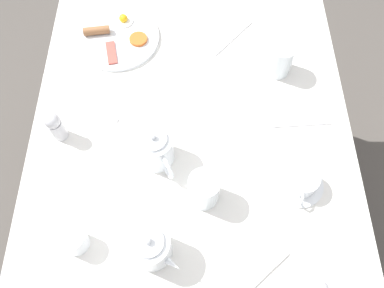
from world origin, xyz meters
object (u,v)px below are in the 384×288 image
object	(u,v)px
teapot_far	(156,149)
water_glass_tall	(280,59)
creamer_jug	(74,241)
fork_by_plate	(302,124)
pepper_grinder	(56,126)
spoon_for_tea	(99,107)
knife_by_plate	(233,38)
breakfast_plate	(118,37)
teacup_with_saucer_left	(302,182)
teapot_near	(151,246)
napkin_folded	(255,256)
water_glass_short	(204,189)

from	to	relation	value
teapot_far	water_glass_tall	world-z (taller)	teapot_far
creamer_jug	fork_by_plate	distance (m)	0.72
pepper_grinder	fork_by_plate	distance (m)	0.72
water_glass_tall	spoon_for_tea	world-z (taller)	water_glass_tall
creamer_jug	knife_by_plate	xyz separation A→B (m)	(-0.44, -0.69, -0.03)
breakfast_plate	teacup_with_saucer_left	size ratio (longest dim) A/B	2.05
teapot_near	napkin_folded	world-z (taller)	teapot_near
breakfast_plate	fork_by_plate	world-z (taller)	breakfast_plate
water_glass_tall	napkin_folded	bearing A→B (deg)	78.71
breakfast_plate	spoon_for_tea	distance (m)	0.28
water_glass_tall	fork_by_plate	distance (m)	0.22
breakfast_plate	teapot_far	distance (m)	0.47
pepper_grinder	creamer_jug	bearing A→B (deg)	105.50
teapot_near	water_glass_tall	xyz separation A→B (m)	(-0.38, -0.57, -0.00)
teapot_near	pepper_grinder	distance (m)	0.44
spoon_for_tea	napkin_folded	bearing A→B (deg)	135.02
napkin_folded	spoon_for_tea	world-z (taller)	napkin_folded
creamer_jug	spoon_for_tea	world-z (taller)	creamer_jug
breakfast_plate	knife_by_plate	xyz separation A→B (m)	(-0.39, -0.00, -0.01)
napkin_folded	knife_by_plate	distance (m)	0.72
teapot_near	napkin_folded	size ratio (longest dim) A/B	0.93
fork_by_plate	knife_by_plate	distance (m)	0.39
teapot_far	fork_by_plate	xyz separation A→B (m)	(-0.43, -0.11, -0.05)
teapot_near	creamer_jug	distance (m)	0.20
spoon_for_tea	pepper_grinder	bearing A→B (deg)	44.29
pepper_grinder	napkin_folded	bearing A→B (deg)	147.26
teacup_with_saucer_left	napkin_folded	bearing A→B (deg)	54.04
teapot_near	water_glass_short	world-z (taller)	teapot_near
teacup_with_saucer_left	teapot_near	bearing A→B (deg)	23.94
teapot_near	knife_by_plate	world-z (taller)	teapot_near
pepper_grinder	spoon_for_tea	xyz separation A→B (m)	(-0.10, -0.10, -0.05)
breakfast_plate	water_glass_tall	distance (m)	0.54
teacup_with_saucer_left	pepper_grinder	bearing A→B (deg)	-13.13
teacup_with_saucer_left	napkin_folded	xyz separation A→B (m)	(0.14, 0.19, -0.02)
breakfast_plate	spoon_for_tea	bearing A→B (deg)	82.16
fork_by_plate	spoon_for_tea	distance (m)	0.62
teapot_near	knife_by_plate	size ratio (longest dim) A/B	1.05
teapot_far	pepper_grinder	xyz separation A→B (m)	(0.28, -0.07, -0.00)
fork_by_plate	water_glass_tall	bearing A→B (deg)	-74.91
pepper_grinder	knife_by_plate	size ratio (longest dim) A/B	0.69
teapot_near	water_glass_tall	bearing A→B (deg)	94.37
breakfast_plate	creamer_jug	xyz separation A→B (m)	(0.05, 0.69, 0.02)
teapot_far	water_glass_tall	size ratio (longest dim) A/B	1.60
teacup_with_saucer_left	spoon_for_tea	world-z (taller)	teacup_with_saucer_left
teapot_far	teacup_with_saucer_left	bearing A→B (deg)	-132.88
teacup_with_saucer_left	spoon_for_tea	size ratio (longest dim) A/B	0.98
breakfast_plate	knife_by_plate	distance (m)	0.39
water_glass_tall	pepper_grinder	world-z (taller)	water_glass_tall
teapot_near	water_glass_short	size ratio (longest dim) A/B	1.52
water_glass_tall	water_glass_short	xyz separation A→B (m)	(0.24, 0.43, -0.00)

